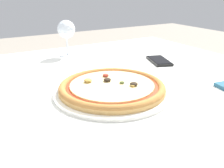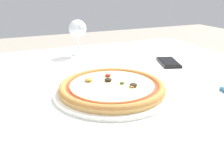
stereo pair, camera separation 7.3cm
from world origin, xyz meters
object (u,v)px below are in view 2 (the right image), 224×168
object	(u,v)px
pizza_plate	(112,88)
wine_glass_far_left	(78,30)
cell_phone	(168,62)
dining_table	(111,105)

from	to	relation	value
pizza_plate	wine_glass_far_left	bearing A→B (deg)	84.70
cell_phone	dining_table	bearing A→B (deg)	-158.56
wine_glass_far_left	cell_phone	bearing A→B (deg)	-44.84
dining_table	wine_glass_far_left	size ratio (longest dim) A/B	8.08
dining_table	pizza_plate	world-z (taller)	pizza_plate
pizza_plate	cell_phone	distance (m)	0.39
dining_table	wine_glass_far_left	distance (m)	0.46
pizza_plate	cell_phone	bearing A→B (deg)	29.16
dining_table	wine_glass_far_left	xyz separation A→B (m)	(0.02, 0.42, 0.19)
wine_glass_far_left	pizza_plate	bearing A→B (deg)	-95.30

